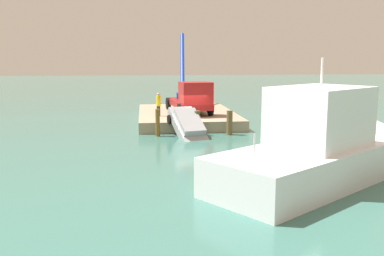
{
  "coord_description": "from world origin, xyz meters",
  "views": [
    {
      "loc": [
        31.3,
        -3.55,
        5.25
      ],
      "look_at": [
        2.4,
        -0.25,
        0.48
      ],
      "focal_mm": 40.22,
      "sensor_mm": 36.0,
      "label": 1
    }
  ],
  "objects_px": {
    "crane_truck": "(191,96)",
    "dock_worker": "(158,104)",
    "moored_yacht": "(345,156)",
    "salvaged_car": "(189,128)"
  },
  "relations": [
    {
      "from": "crane_truck",
      "to": "dock_worker",
      "type": "relative_size",
      "value": 6.39
    },
    {
      "from": "dock_worker",
      "to": "moored_yacht",
      "type": "height_order",
      "value": "moored_yacht"
    },
    {
      "from": "moored_yacht",
      "to": "salvaged_car",
      "type": "bearing_deg",
      "value": -146.75
    },
    {
      "from": "dock_worker",
      "to": "salvaged_car",
      "type": "distance_m",
      "value": 5.32
    },
    {
      "from": "salvaged_car",
      "to": "dock_worker",
      "type": "bearing_deg",
      "value": -159.14
    },
    {
      "from": "salvaged_car",
      "to": "moored_yacht",
      "type": "distance_m",
      "value": 11.43
    },
    {
      "from": "dock_worker",
      "to": "salvaged_car",
      "type": "height_order",
      "value": "dock_worker"
    },
    {
      "from": "crane_truck",
      "to": "dock_worker",
      "type": "xyz_separation_m",
      "value": [
        1.39,
        -2.64,
        -0.45
      ]
    },
    {
      "from": "crane_truck",
      "to": "dock_worker",
      "type": "height_order",
      "value": "crane_truck"
    },
    {
      "from": "dock_worker",
      "to": "moored_yacht",
      "type": "distance_m",
      "value": 16.58
    }
  ]
}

